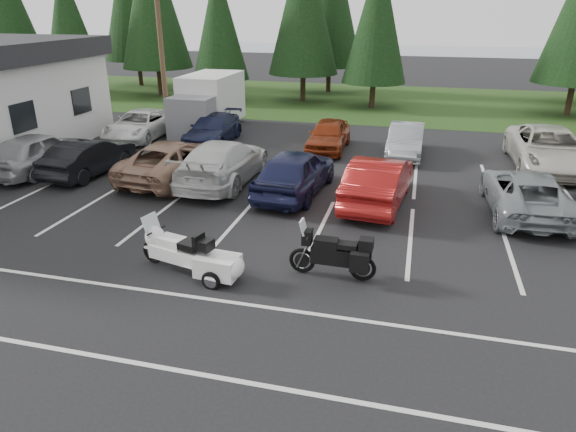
# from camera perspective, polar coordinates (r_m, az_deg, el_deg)

# --- Properties ---
(ground) EXTENTS (120.00, 120.00, 0.00)m
(ground) POSITION_cam_1_polar(r_m,az_deg,el_deg) (14.84, 0.90, -2.98)
(ground) COLOR black
(ground) RESTS_ON ground
(grass_strip) EXTENTS (80.00, 16.00, 0.01)m
(grass_strip) POSITION_cam_1_polar(r_m,az_deg,el_deg) (37.71, 9.64, 12.44)
(grass_strip) COLOR #1F3B12
(grass_strip) RESTS_ON ground
(lake_water) EXTENTS (70.00, 50.00, 0.02)m
(lake_water) POSITION_cam_1_polar(r_m,az_deg,el_deg) (68.34, 15.66, 16.34)
(lake_water) COLOR gray
(lake_water) RESTS_ON ground
(utility_pole) EXTENTS (1.60, 0.26, 9.00)m
(utility_pole) POSITION_cam_1_polar(r_m,az_deg,el_deg) (28.30, -13.99, 18.46)
(utility_pole) COLOR #473321
(utility_pole) RESTS_ON ground
(box_truck) EXTENTS (2.40, 5.60, 2.90)m
(box_truck) POSITION_cam_1_polar(r_m,az_deg,el_deg) (28.28, -9.22, 12.16)
(box_truck) COLOR silver
(box_truck) RESTS_ON ground
(stall_markings) EXTENTS (32.00, 16.00, 0.01)m
(stall_markings) POSITION_cam_1_polar(r_m,az_deg,el_deg) (16.62, 2.50, -0.09)
(stall_markings) COLOR silver
(stall_markings) RESTS_ON ground
(conifer_0) EXTENTS (4.58, 4.58, 10.66)m
(conifer_0) POSITION_cam_1_polar(r_m,az_deg,el_deg) (47.22, -28.69, 19.77)
(conifer_0) COLOR #332316
(conifer_0) RESTS_ON ground
(conifer_1) EXTENTS (3.96, 3.96, 9.22)m
(conifer_1) POSITION_cam_1_polar(r_m,az_deg,el_deg) (42.46, -23.31, 19.46)
(conifer_1) COLOR #332316
(conifer_1) RESTS_ON ground
(conifer_3) EXTENTS (3.87, 3.87, 9.02)m
(conifer_3) POSITION_cam_1_polar(r_m,az_deg,el_deg) (37.04, -7.71, 20.58)
(conifer_3) COLOR #332316
(conifer_3) RESTS_ON ground
(conifer_4) EXTENTS (4.80, 4.80, 11.17)m
(conifer_4) POSITION_cam_1_polar(r_m,az_deg,el_deg) (36.84, 1.77, 22.71)
(conifer_4) COLOR #332316
(conifer_4) RESTS_ON ground
(conifer_5) EXTENTS (4.14, 4.14, 9.63)m
(conifer_5) POSITION_cam_1_polar(r_m,az_deg,el_deg) (34.79, 9.88, 20.94)
(conifer_5) COLOR #332316
(conifer_5) RESTS_ON ground
(car_near_0) EXTENTS (2.10, 4.91, 1.65)m
(car_near_0) POSITION_cam_1_polar(r_m,az_deg,el_deg) (23.31, -26.01, 6.42)
(car_near_0) COLOR #9D9CA1
(car_near_0) RESTS_ON ground
(car_near_1) EXTENTS (1.83, 4.49, 1.45)m
(car_near_1) POSITION_cam_1_polar(r_m,az_deg,el_deg) (22.15, -21.21, 6.16)
(car_near_1) COLOR black
(car_near_1) RESTS_ON ground
(car_near_2) EXTENTS (3.02, 5.68, 1.52)m
(car_near_2) POSITION_cam_1_polar(r_m,az_deg,el_deg) (20.59, -12.46, 6.11)
(car_near_2) COLOR #906A53
(car_near_2) RESTS_ON ground
(car_near_3) EXTENTS (2.30, 5.65, 1.64)m
(car_near_3) POSITION_cam_1_polar(r_m,az_deg,el_deg) (19.81, -7.21, 6.00)
(car_near_3) COLOR beige
(car_near_3) RESTS_ON ground
(car_near_4) EXTENTS (2.39, 5.05, 1.67)m
(car_near_4) POSITION_cam_1_polar(r_m,az_deg,el_deg) (18.41, 0.80, 4.95)
(car_near_4) COLOR #181B3C
(car_near_4) RESTS_ON ground
(car_near_5) EXTENTS (2.20, 5.09, 1.63)m
(car_near_5) POSITION_cam_1_polar(r_m,az_deg,el_deg) (17.75, 10.04, 3.86)
(car_near_5) COLOR maroon
(car_near_5) RESTS_ON ground
(car_near_6) EXTENTS (2.53, 5.19, 1.42)m
(car_near_6) POSITION_cam_1_polar(r_m,az_deg,el_deg) (18.39, 24.96, 2.37)
(car_near_6) COLOR gray
(car_near_6) RESTS_ON ground
(car_far_0) EXTENTS (2.48, 5.11, 1.40)m
(car_far_0) POSITION_cam_1_polar(r_m,az_deg,el_deg) (27.56, -16.09, 9.72)
(car_far_0) COLOR white
(car_far_0) RESTS_ON ground
(car_far_1) EXTENTS (2.15, 4.83, 1.38)m
(car_far_1) POSITION_cam_1_polar(r_m,az_deg,el_deg) (25.81, -8.35, 9.51)
(car_far_1) COLOR #171C39
(car_far_1) RESTS_ON ground
(car_far_2) EXTENTS (1.72, 4.22, 1.44)m
(car_far_2) POSITION_cam_1_polar(r_m,az_deg,el_deg) (24.34, 4.53, 8.96)
(car_far_2) COLOR maroon
(car_far_2) RESTS_ON ground
(car_far_3) EXTENTS (1.55, 4.29, 1.41)m
(car_far_3) POSITION_cam_1_polar(r_m,az_deg,el_deg) (23.92, 12.95, 8.19)
(car_far_3) COLOR gray
(car_far_3) RESTS_ON ground
(car_far_4) EXTENTS (2.84, 6.02, 1.66)m
(car_far_4) POSITION_cam_1_polar(r_m,az_deg,el_deg) (24.03, 26.95, 6.69)
(car_far_4) COLOR beige
(car_far_4) RESTS_ON ground
(touring_motorcycle) EXTENTS (2.65, 1.38, 1.41)m
(touring_motorcycle) POSITION_cam_1_polar(r_m,az_deg,el_deg) (13.37, -12.31, -3.19)
(touring_motorcycle) COLOR white
(touring_motorcycle) RESTS_ON ground
(cargo_trailer) EXTENTS (1.58, 0.98, 0.70)m
(cargo_trailer) POSITION_cam_1_polar(r_m,az_deg,el_deg) (12.82, -7.80, -5.80)
(cargo_trailer) COLOR white
(cargo_trailer) RESTS_ON ground
(adventure_motorcycle) EXTENTS (2.47, 0.91, 1.49)m
(adventure_motorcycle) POSITION_cam_1_polar(r_m,az_deg,el_deg) (12.78, 4.95, -3.76)
(adventure_motorcycle) COLOR black
(adventure_motorcycle) RESTS_ON ground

